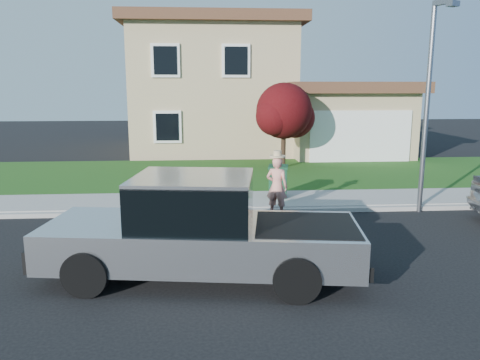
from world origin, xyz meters
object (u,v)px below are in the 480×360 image
Objects in this scene: woman at (277,185)px; street_lamp at (430,96)px; pickup_truck at (200,231)px; ornamental_tree at (285,114)px; trash_bin at (278,181)px.

street_lamp is (4.07, 0.09, 2.35)m from woman.
pickup_truck reaches higher than woman.
ornamental_tree is at bearing -76.06° from woman.
ornamental_tree is (3.37, 11.17, 1.46)m from pickup_truck.
pickup_truck is 6.26× the size of trash_bin.
trash_bin is at bearing -101.25° from ornamental_tree.
ornamental_tree is (1.38, 7.15, 1.50)m from woman.
ornamental_tree reaches higher than pickup_truck.
trash_bin is at bearing -74.98° from woman.
ornamental_tree is at bearing 89.63° from trash_bin.
street_lamp is (6.06, 4.11, 2.31)m from pickup_truck.
trash_bin is at bearing 135.24° from street_lamp.
pickup_truck reaches higher than trash_bin.
street_lamp is at bearing -153.80° from woman.
woman is 0.51× the size of ornamental_tree.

